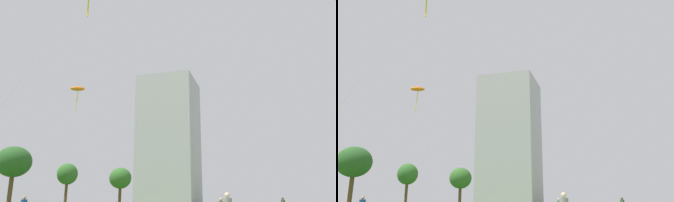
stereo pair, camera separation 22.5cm
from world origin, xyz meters
The scene contains 5 objects.
kite_flying_1 centered at (-23.80, 28.35, 18.43)m, with size 8.24×2.11×18.96m.
park_tree_0 centered at (-29.49, 22.79, 6.54)m, with size 4.93×4.93×8.76m.
park_tree_1 centered at (-26.87, 31.48, 5.34)m, with size 3.27×3.27×7.10m.
park_tree_2 centered at (-20.65, 37.66, 4.91)m, with size 3.76×3.76×6.72m.
distant_highrise_0 centered at (-46.57, 126.22, 27.61)m, with size 24.42×24.44×55.21m, color #A8A8AD.
Camera 2 is at (8.77, -13.54, 1.51)m, focal length 35.90 mm.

